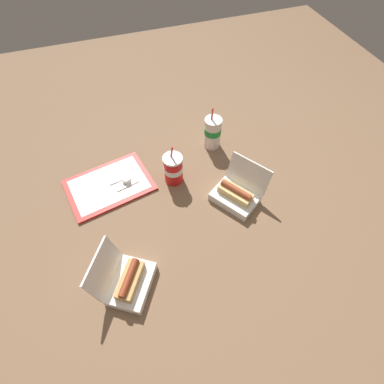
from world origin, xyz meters
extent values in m
plane|color=brown|center=(0.00, 0.00, 0.00)|extent=(3.20, 3.20, 0.00)
cube|color=red|center=(0.29, -0.22, 0.01)|extent=(0.41, 0.33, 0.01)
cube|color=white|center=(0.29, -0.22, 0.01)|extent=(0.36, 0.28, 0.00)
cylinder|color=white|center=(0.21, -0.21, 0.03)|extent=(0.04, 0.04, 0.02)
cylinder|color=#9E140F|center=(0.21, -0.21, 0.04)|extent=(0.03, 0.03, 0.01)
cube|color=white|center=(0.25, -0.27, 0.02)|extent=(0.12, 0.12, 0.00)
cube|color=white|center=(0.21, -0.18, 0.02)|extent=(0.11, 0.04, 0.00)
cube|color=white|center=(0.29, 0.27, 0.02)|extent=(0.21, 0.23, 0.04)
cube|color=white|center=(0.36, 0.22, 0.10)|extent=(0.14, 0.18, 0.13)
cube|color=tan|center=(0.29, 0.27, 0.06)|extent=(0.13, 0.15, 0.03)
cylinder|color=brown|center=(0.29, 0.27, 0.08)|extent=(0.10, 0.13, 0.03)
cylinder|color=yellow|center=(0.29, 0.27, 0.09)|extent=(0.07, 0.10, 0.01)
cube|color=white|center=(-0.22, 0.04, 0.02)|extent=(0.22, 0.23, 0.04)
cube|color=white|center=(-0.29, 0.00, 0.10)|extent=(0.14, 0.18, 0.13)
cube|color=#DBB770|center=(-0.22, 0.04, 0.06)|extent=(0.13, 0.16, 0.03)
cylinder|color=#9E4728|center=(-0.22, 0.04, 0.08)|extent=(0.10, 0.13, 0.03)
cylinder|color=yellow|center=(-0.22, 0.04, 0.09)|extent=(0.07, 0.11, 0.01)
cylinder|color=white|center=(-0.25, -0.31, 0.08)|extent=(0.08, 0.08, 0.15)
cylinder|color=#198C33|center=(-0.25, -0.31, 0.10)|extent=(0.08, 0.08, 0.03)
cylinder|color=white|center=(-0.25, -0.31, 0.16)|extent=(0.08, 0.08, 0.01)
cylinder|color=red|center=(-0.24, -0.32, 0.19)|extent=(0.01, 0.01, 0.06)
cylinder|color=red|center=(0.00, -0.16, 0.07)|extent=(0.08, 0.08, 0.14)
cylinder|color=white|center=(0.00, -0.16, 0.08)|extent=(0.09, 0.09, 0.03)
cylinder|color=white|center=(0.00, -0.16, 0.14)|extent=(0.09, 0.09, 0.01)
cylinder|color=red|center=(0.00, -0.16, 0.18)|extent=(0.02, 0.01, 0.06)
camera|label=1|loc=(0.20, 0.70, 1.08)|focal=28.00mm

